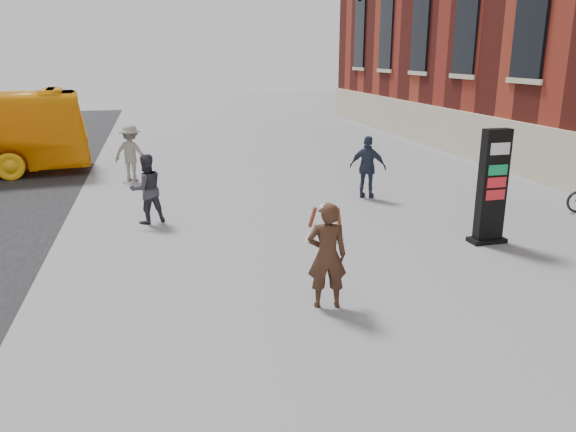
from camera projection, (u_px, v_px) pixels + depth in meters
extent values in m
plane|color=#9E9EA3|center=(317.00, 287.00, 10.05)|extent=(100.00, 100.00, 0.00)
cube|color=beige|center=(555.00, 158.00, 17.48)|extent=(0.18, 44.00, 1.80)
cube|color=black|center=(492.00, 187.00, 12.12)|extent=(0.61, 0.27, 2.52)
cube|color=black|center=(487.00, 240.00, 12.46)|extent=(0.82, 0.43, 0.10)
cube|color=white|center=(496.00, 148.00, 11.88)|extent=(0.46, 0.30, 0.25)
cube|color=#0D6D3E|center=(494.00, 169.00, 12.01)|extent=(0.46, 0.30, 0.22)
cube|color=#AC1820|center=(493.00, 181.00, 12.08)|extent=(0.46, 0.30, 0.22)
cube|color=#AC1820|center=(491.00, 193.00, 12.16)|extent=(0.46, 0.30, 0.22)
imported|color=black|center=(327.00, 256.00, 9.07)|extent=(0.71, 0.53, 1.78)
cylinder|color=white|center=(328.00, 207.00, 8.85)|extent=(0.25, 0.25, 0.06)
cone|color=white|center=(338.00, 232.00, 9.25)|extent=(0.27, 0.25, 0.43)
cylinder|color=brown|center=(339.00, 216.00, 9.17)|extent=(0.16, 0.14, 0.37)
cone|color=white|center=(312.00, 232.00, 9.22)|extent=(0.26, 0.28, 0.43)
cylinder|color=brown|center=(313.00, 217.00, 9.15)|extent=(0.14, 0.16, 0.37)
imported|color=#33333B|center=(147.00, 189.00, 13.69)|extent=(1.01, 0.90, 1.71)
imported|color=gray|center=(131.00, 153.00, 18.23)|extent=(1.37, 1.13, 1.85)
imported|color=#2A3348|center=(368.00, 167.00, 16.07)|extent=(1.12, 0.94, 1.80)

